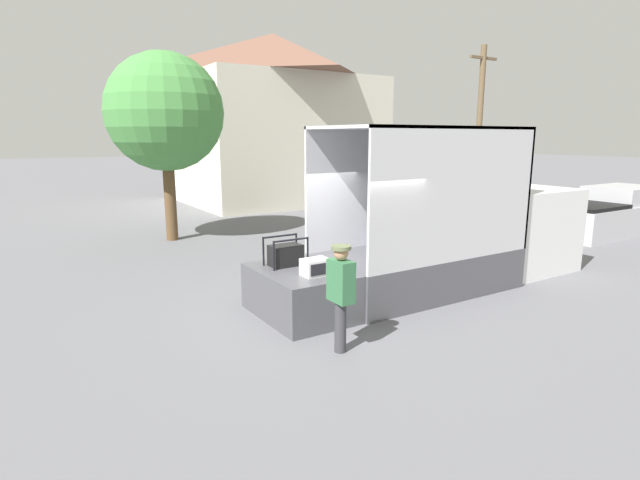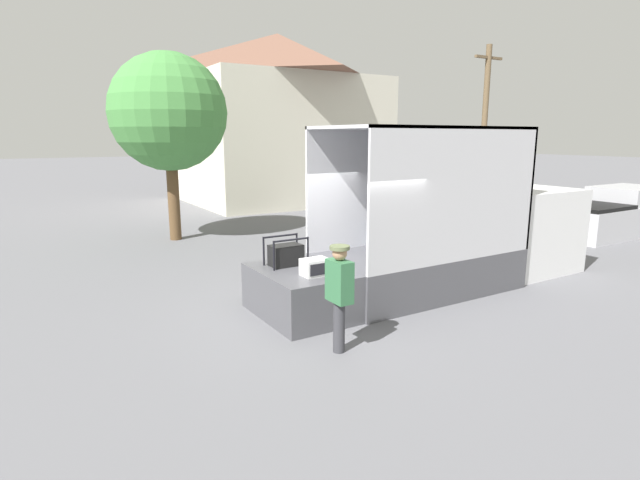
% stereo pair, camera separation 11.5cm
% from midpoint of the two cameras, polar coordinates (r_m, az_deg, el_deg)
% --- Properties ---
extents(ground_plane, '(160.00, 160.00, 0.00)m').
position_cam_midpoint_polar(ground_plane, '(9.70, 1.20, -7.73)').
color(ground_plane, slate).
extents(box_truck, '(6.64, 2.14, 3.43)m').
position_cam_midpoint_polar(box_truck, '(11.87, 16.59, 0.09)').
color(box_truck, white).
rests_on(box_truck, ground).
extents(tailgate_deck, '(1.46, 2.03, 0.86)m').
position_cam_midpoint_polar(tailgate_deck, '(9.20, -2.62, -5.99)').
color(tailgate_deck, '#4C4C51').
rests_on(tailgate_deck, ground).
extents(microwave, '(0.46, 0.34, 0.30)m').
position_cam_midpoint_polar(microwave, '(8.66, -0.91, -3.12)').
color(microwave, white).
rests_on(microwave, tailgate_deck).
extents(portable_generator, '(0.74, 0.47, 0.55)m').
position_cam_midpoint_polar(portable_generator, '(9.34, -4.19, -1.68)').
color(portable_generator, black).
rests_on(portable_generator, tailgate_deck).
extents(worker_person, '(0.30, 0.44, 1.66)m').
position_cam_midpoint_polar(worker_person, '(7.48, 1.95, -5.49)').
color(worker_person, '#38383D').
rests_on(worker_person, ground).
extents(pickup_truck_silver, '(5.46, 1.91, 1.57)m').
position_cam_midpoint_polar(pickup_truck_silver, '(19.63, 30.26, 2.61)').
color(pickup_truck_silver, '#B7B7BC').
rests_on(pickup_truck_silver, ground).
extents(house_backdrop, '(9.31, 8.22, 8.15)m').
position_cam_midpoint_polar(house_backdrop, '(25.90, -5.38, 13.73)').
color(house_backdrop, beige).
rests_on(house_backdrop, ground).
extents(utility_pole, '(1.80, 0.28, 7.54)m').
position_cam_midpoint_polar(utility_pole, '(26.44, 17.63, 12.71)').
color(utility_pole, brown).
rests_on(utility_pole, ground).
extents(street_tree, '(3.56, 3.56, 5.74)m').
position_cam_midpoint_polar(street_tree, '(16.32, -17.50, 13.71)').
color(street_tree, brown).
rests_on(street_tree, ground).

